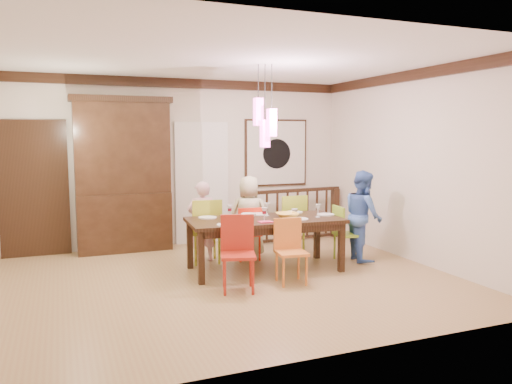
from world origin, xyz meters
name	(u,v)px	position (x,y,z in m)	size (l,w,h in m)	color
floor	(227,281)	(0.00, 0.00, 0.00)	(6.00, 6.00, 0.00)	#A4804F
ceiling	(225,58)	(0.00, 0.00, 2.90)	(6.00, 6.00, 0.00)	white
wall_back	(182,162)	(0.00, 2.50, 1.45)	(6.00, 6.00, 0.00)	beige
wall_right	(414,167)	(3.00, 0.00, 1.45)	(5.00, 5.00, 0.00)	beige
crown_molding	(225,64)	(0.00, 0.00, 2.82)	(6.00, 5.00, 0.16)	black
panel_door	(34,191)	(-2.40, 2.45, 1.05)	(1.04, 0.07, 2.24)	black
white_doorway	(202,184)	(0.35, 2.46, 1.05)	(0.97, 0.05, 2.22)	silver
painting	(276,153)	(1.80, 2.46, 1.60)	(1.25, 0.06, 1.25)	black
pendant_cluster	(265,122)	(0.68, 0.31, 2.11)	(0.27, 0.21, 1.14)	#FF4CC1
dining_table	(265,224)	(0.68, 0.31, 0.67)	(2.23, 1.13, 0.75)	black
chair_far_left	(205,226)	(0.01, 1.06, 0.56)	(0.48, 0.48, 0.98)	#A3B02A
chair_far_mid	(247,229)	(0.67, 0.99, 0.48)	(0.41, 0.41, 0.83)	red
chair_far_right	(289,220)	(1.45, 1.13, 0.55)	(0.44, 0.44, 0.97)	#A5BF2C
chair_near_left	(238,249)	(0.00, -0.47, 0.53)	(0.52, 0.52, 0.93)	#A02415
chair_near_mid	(291,247)	(0.75, -0.42, 0.48)	(0.42, 0.42, 0.84)	orange
chair_end_right	(349,229)	(2.08, 0.33, 0.49)	(0.42, 0.42, 0.85)	#7DAA27
china_hutch	(123,175)	(-1.04, 2.30, 1.28)	(1.62, 0.46, 2.56)	black
balustrade	(293,214)	(1.91, 1.95, 0.50)	(2.02, 0.27, 0.96)	black
person_far_left	(202,221)	(-0.02, 1.14, 0.62)	(0.45, 0.30, 1.23)	beige
person_far_mid	(249,216)	(0.75, 1.15, 0.65)	(0.63, 0.41, 1.30)	#C2BE92
person_end_right	(363,215)	(2.31, 0.30, 0.70)	(0.68, 0.53, 1.39)	#436CBE
serving_bowl	(287,215)	(0.98, 0.21, 0.79)	(0.32, 0.32, 0.08)	gold
small_bowl	(248,216)	(0.47, 0.43, 0.78)	(0.21, 0.21, 0.07)	white
cup_left	(235,219)	(0.17, 0.14, 0.80)	(0.13, 0.13, 0.10)	silver
cup_right	(294,212)	(1.23, 0.48, 0.79)	(0.09, 0.09, 0.09)	silver
plate_far_left	(208,217)	(-0.07, 0.65, 0.76)	(0.26, 0.26, 0.01)	white
plate_far_mid	(259,214)	(0.74, 0.67, 0.76)	(0.26, 0.26, 0.01)	white
plate_far_right	(294,212)	(1.30, 0.64, 0.76)	(0.26, 0.26, 0.01)	white
plate_near_left	(227,225)	(0.00, -0.02, 0.76)	(0.26, 0.26, 0.01)	white
plate_near_mid	(299,219)	(1.09, 0.05, 0.76)	(0.26, 0.26, 0.01)	white
plate_end_right	(326,214)	(1.63, 0.26, 0.76)	(0.26, 0.26, 0.01)	white
wine_glass_a	(230,212)	(0.22, 0.51, 0.84)	(0.08, 0.08, 0.19)	#590C19
wine_glass_b	(267,209)	(0.80, 0.52, 0.84)	(0.08, 0.08, 0.19)	silver
wine_glass_c	(264,214)	(0.58, 0.09, 0.84)	(0.08, 0.08, 0.19)	#590C19
wine_glass_d	(318,211)	(1.43, 0.13, 0.84)	(0.08, 0.08, 0.19)	silver
napkin	(266,222)	(0.56, 0.00, 0.76)	(0.18, 0.14, 0.01)	#D83359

